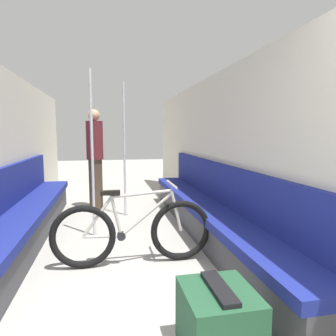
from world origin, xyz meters
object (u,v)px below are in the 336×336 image
object	(u,v)px
bicycle	(133,232)
grab_pole_near	(92,157)
bench_seat_row_left	(18,225)
bench_seat_row_right	(209,214)
luggage_bag	(218,323)
grab_pole_far	(124,152)
passenger_standing	(95,158)

from	to	relation	value
bicycle	grab_pole_near	xyz separation A→B (m)	(-0.44, 0.99, 0.73)
bench_seat_row_left	bench_seat_row_right	bearing A→B (deg)	0.00
bicycle	luggage_bag	xyz separation A→B (m)	(0.40, -1.44, -0.13)
grab_pole_far	grab_pole_near	bearing A→B (deg)	-116.18
bench_seat_row_left	passenger_standing	world-z (taller)	passenger_standing
bench_seat_row_right	bench_seat_row_left	bearing A→B (deg)	180.00
luggage_bag	bicycle	bearing A→B (deg)	105.57
passenger_standing	grab_pole_near	bearing A→B (deg)	-95.37
grab_pole_far	passenger_standing	bearing A→B (deg)	131.60
bicycle	passenger_standing	distance (m)	2.64
grab_pole_near	bench_seat_row_left	bearing A→B (deg)	-158.49
bicycle	luggage_bag	world-z (taller)	bicycle
bench_seat_row_right	grab_pole_near	world-z (taller)	grab_pole_near
grab_pole_near	luggage_bag	size ratio (longest dim) A/B	4.61
bench_seat_row_left	bench_seat_row_right	size ratio (longest dim) A/B	1.00
grab_pole_near	bench_seat_row_right	bearing A→B (deg)	-12.61
passenger_standing	luggage_bag	distance (m)	4.13
grab_pole_far	passenger_standing	distance (m)	0.77
grab_pole_near	grab_pole_far	distance (m)	1.09
bicycle	passenger_standing	bearing A→B (deg)	118.75
passenger_standing	grab_pole_far	bearing A→B (deg)	-54.60
bench_seat_row_left	bench_seat_row_right	world-z (taller)	same
bench_seat_row_left	luggage_bag	xyz separation A→B (m)	(1.71, -2.09, -0.09)
bicycle	grab_pole_near	distance (m)	1.31
bicycle	bench_seat_row_left	bearing A→B (deg)	171.67
bench_seat_row_left	bicycle	bearing A→B (deg)	-26.63
luggage_bag	bench_seat_row_right	bearing A→B (deg)	72.21
bicycle	grab_pole_far	size ratio (longest dim) A/B	0.77
bicycle	passenger_standing	xyz separation A→B (m)	(-0.47, 2.53, 0.59)
bench_seat_row_right	luggage_bag	distance (m)	2.20
grab_pole_near	passenger_standing	world-z (taller)	grab_pole_near
bench_seat_row_left	grab_pole_far	xyz separation A→B (m)	(1.34, 1.31, 0.77)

